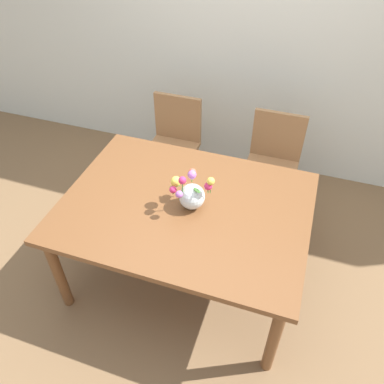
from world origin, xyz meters
TOP-DOWN VIEW (x-y plane):
  - ground_plane at (0.00, 0.00)m, footprint 12.00×12.00m
  - back_wall at (0.00, 1.60)m, footprint 7.00×0.10m
  - dining_table at (0.00, 0.00)m, footprint 1.59×1.19m
  - chair_left at (-0.44, 0.94)m, footprint 0.42×0.42m
  - chair_right at (0.44, 0.94)m, footprint 0.42×0.42m
  - flower_vase at (0.04, 0.00)m, footprint 0.28×0.25m

SIDE VIEW (x-z plane):
  - ground_plane at x=0.00m, z-range 0.00..0.00m
  - chair_left at x=-0.44m, z-range 0.07..0.97m
  - chair_right at x=0.44m, z-range 0.07..0.97m
  - dining_table at x=0.00m, z-range 0.29..1.01m
  - flower_vase at x=0.04m, z-range 0.70..0.96m
  - back_wall at x=0.00m, z-range 0.00..2.80m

